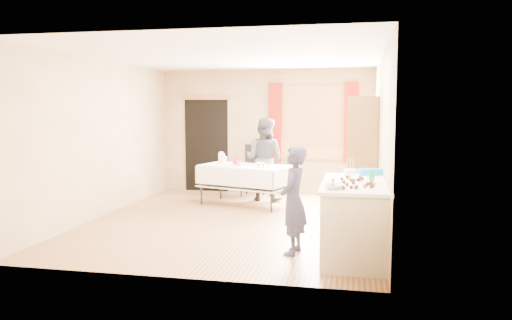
% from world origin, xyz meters
% --- Properties ---
extents(floor, '(4.50, 5.50, 0.02)m').
position_xyz_m(floor, '(0.00, 0.00, -0.01)').
color(floor, '#9E7047').
rests_on(floor, ground).
extents(ceiling, '(4.50, 5.50, 0.02)m').
position_xyz_m(ceiling, '(0.00, 0.00, 2.61)').
color(ceiling, white).
rests_on(ceiling, floor).
extents(wall_back, '(4.50, 0.02, 2.60)m').
position_xyz_m(wall_back, '(0.00, 2.76, 1.30)').
color(wall_back, tan).
rests_on(wall_back, floor).
extents(wall_front, '(4.50, 0.02, 2.60)m').
position_xyz_m(wall_front, '(0.00, -2.76, 1.30)').
color(wall_front, tan).
rests_on(wall_front, floor).
extents(wall_left, '(0.02, 5.50, 2.60)m').
position_xyz_m(wall_left, '(-2.26, 0.00, 1.30)').
color(wall_left, tan).
rests_on(wall_left, floor).
extents(wall_right, '(0.02, 5.50, 2.60)m').
position_xyz_m(wall_right, '(2.26, 0.00, 1.30)').
color(wall_right, tan).
rests_on(wall_right, floor).
extents(window_frame, '(1.32, 0.06, 1.52)m').
position_xyz_m(window_frame, '(1.00, 2.72, 1.50)').
color(window_frame, olive).
rests_on(window_frame, wall_back).
extents(window_pane, '(1.20, 0.02, 1.40)m').
position_xyz_m(window_pane, '(1.00, 2.71, 1.50)').
color(window_pane, white).
rests_on(window_pane, wall_back).
extents(curtain_left, '(0.28, 0.06, 1.65)m').
position_xyz_m(curtain_left, '(0.22, 2.67, 1.50)').
color(curtain_left, maroon).
rests_on(curtain_left, wall_back).
extents(curtain_right, '(0.28, 0.06, 1.65)m').
position_xyz_m(curtain_right, '(1.78, 2.67, 1.50)').
color(curtain_right, maroon).
rests_on(curtain_right, wall_back).
extents(doorway, '(0.95, 0.04, 2.00)m').
position_xyz_m(doorway, '(-1.30, 2.73, 1.00)').
color(doorway, black).
rests_on(doorway, floor).
extents(door_lintel, '(1.05, 0.06, 0.08)m').
position_xyz_m(door_lintel, '(-1.30, 2.70, 2.02)').
color(door_lintel, olive).
rests_on(door_lintel, wall_back).
extents(cabinet, '(0.50, 0.60, 1.99)m').
position_xyz_m(cabinet, '(1.99, 0.92, 1.00)').
color(cabinet, brown).
rests_on(cabinet, floor).
extents(counter, '(0.79, 1.67, 0.91)m').
position_xyz_m(counter, '(1.89, -1.54, 0.45)').
color(counter, beige).
rests_on(counter, floor).
extents(party_table, '(1.80, 1.27, 0.75)m').
position_xyz_m(party_table, '(-0.13, 1.29, 0.44)').
color(party_table, black).
rests_on(party_table, floor).
extents(chair, '(0.47, 0.47, 1.05)m').
position_xyz_m(chair, '(-0.18, 2.28, 0.31)').
color(chair, black).
rests_on(chair, floor).
extents(girl, '(0.55, 0.41, 1.35)m').
position_xyz_m(girl, '(1.15, -1.61, 0.67)').
color(girl, '#252647').
rests_on(girl, floor).
extents(woman, '(1.10, 1.02, 1.62)m').
position_xyz_m(woman, '(0.14, 1.87, 0.81)').
color(woman, black).
rests_on(woman, floor).
extents(soda_can, '(0.08, 0.08, 0.12)m').
position_xyz_m(soda_can, '(2.09, -1.41, 0.97)').
color(soda_can, '#119855').
rests_on(soda_can, counter).
extents(mixing_bowl, '(0.38, 0.38, 0.05)m').
position_xyz_m(mixing_bowl, '(1.66, -2.09, 0.94)').
color(mixing_bowl, white).
rests_on(mixing_bowl, counter).
extents(foam_block, '(0.17, 0.14, 0.08)m').
position_xyz_m(foam_block, '(1.82, -0.90, 0.95)').
color(foam_block, white).
rests_on(foam_block, counter).
extents(blue_basket, '(0.34, 0.27, 0.08)m').
position_xyz_m(blue_basket, '(2.08, -0.82, 0.95)').
color(blue_basket, '#1282D2').
rests_on(blue_basket, counter).
extents(pitcher, '(0.15, 0.15, 0.22)m').
position_xyz_m(pitcher, '(-0.58, 1.31, 0.86)').
color(pitcher, silver).
rests_on(pitcher, party_table).
extents(cup_red, '(0.14, 0.14, 0.11)m').
position_xyz_m(cup_red, '(-0.31, 1.40, 0.80)').
color(cup_red, red).
rests_on(cup_red, party_table).
extents(cup_rainbow, '(0.19, 0.19, 0.10)m').
position_xyz_m(cup_rainbow, '(-0.21, 1.17, 0.80)').
color(cup_rainbow, red).
rests_on(cup_rainbow, party_table).
extents(small_bowl, '(0.20, 0.20, 0.05)m').
position_xyz_m(small_bowl, '(0.17, 1.32, 0.78)').
color(small_bowl, white).
rests_on(small_bowl, party_table).
extents(pastry_tray, '(0.33, 0.29, 0.02)m').
position_xyz_m(pastry_tray, '(0.28, 1.03, 0.76)').
color(pastry_tray, white).
rests_on(pastry_tray, party_table).
extents(bottle, '(0.08, 0.08, 0.18)m').
position_xyz_m(bottle, '(-0.61, 1.66, 0.84)').
color(bottle, white).
rests_on(bottle, party_table).
extents(cake_balls, '(0.52, 0.96, 0.04)m').
position_xyz_m(cake_balls, '(1.89, -1.71, 0.93)').
color(cake_balls, '#3F2314').
rests_on(cake_balls, counter).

